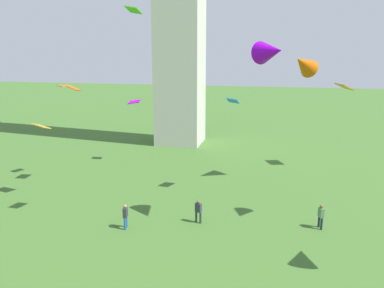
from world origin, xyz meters
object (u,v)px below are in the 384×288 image
object	(u,v)px
person_2	(321,215)
kite_flying_10	(74,88)
kite_flying_9	(344,87)
person_1	(198,210)
person_0	(125,215)
kite_flying_4	(134,102)
kite_flying_8	(65,86)
kite_flying_6	(271,52)
kite_flying_7	(41,126)
kite_flying_5	(304,64)
kite_flying_1	(134,10)
kite_flying_0	(233,101)

from	to	relation	value
person_2	kite_flying_10	xyz separation A→B (m)	(-19.36, 4.37, 7.34)
kite_flying_9	person_1	bearing A→B (deg)	120.48
person_0	kite_flying_4	bearing A→B (deg)	-169.65
kite_flying_4	kite_flying_8	bearing A→B (deg)	-124.18
kite_flying_10	kite_flying_9	bearing A→B (deg)	-76.92
person_2	kite_flying_6	world-z (taller)	kite_flying_6
kite_flying_8	kite_flying_10	distance (m)	2.24
kite_flying_7	kite_flying_9	size ratio (longest dim) A/B	0.70
kite_flying_5	kite_flying_9	world-z (taller)	kite_flying_5
kite_flying_6	kite_flying_1	bearing A→B (deg)	149.60
kite_flying_1	kite_flying_5	bearing A→B (deg)	-45.07
kite_flying_0	kite_flying_4	bearing A→B (deg)	-118.29
person_1	kite_flying_5	size ratio (longest dim) A/B	0.53
kite_flying_0	kite_flying_8	world-z (taller)	kite_flying_8
kite_flying_1	kite_flying_9	world-z (taller)	kite_flying_1
person_1	kite_flying_7	distance (m)	13.70
kite_flying_1	kite_flying_7	xyz separation A→B (m)	(-9.12, 3.52, -7.83)
kite_flying_5	kite_flying_8	size ratio (longest dim) A/B	2.36
person_1	kite_flying_10	xyz separation A→B (m)	(-11.46, 5.24, 7.36)
person_2	kite_flying_7	xyz separation A→B (m)	(-20.57, 1.20, 4.76)
kite_flying_5	kite_flying_8	world-z (taller)	kite_flying_5
kite_flying_5	person_0	bearing A→B (deg)	-100.89
person_1	kite_flying_7	bearing A→B (deg)	14.31
person_1	kite_flying_4	xyz separation A→B (m)	(-9.18, 12.72, 5.40)
person_0	person_1	bearing A→B (deg)	105.55
kite_flying_4	kite_flying_7	bearing A→B (deg)	-108.91
kite_flying_6	kite_flying_0	bearing A→B (deg)	74.93
person_2	kite_flying_9	size ratio (longest dim) A/B	0.80
person_1	kite_flying_0	size ratio (longest dim) A/B	1.27
kite_flying_8	kite_flying_10	bearing A→B (deg)	-108.70
kite_flying_6	kite_flying_9	size ratio (longest dim) A/B	1.19
person_0	kite_flying_1	xyz separation A→B (m)	(0.87, 0.45, 12.58)
kite_flying_8	kite_flying_9	xyz separation A→B (m)	(23.95, 8.26, -0.33)
kite_flying_6	person_1	bearing A→B (deg)	137.77
person_2	kite_flying_5	distance (m)	12.66
person_2	kite_flying_8	world-z (taller)	kite_flying_8
kite_flying_10	kite_flying_8	bearing A→B (deg)	38.35
person_0	kite_flying_10	size ratio (longest dim) A/B	1.25
kite_flying_10	kite_flying_7	bearing A→B (deg)	148.53
person_0	kite_flying_6	bearing A→B (deg)	93.28
kite_flying_4	kite_flying_7	xyz separation A→B (m)	(-3.49, -10.64, -0.61)
person_1	person_2	bearing A→B (deg)	-150.11
person_1	kite_flying_1	bearing A→B (deg)	45.81
person_2	kite_flying_9	bearing A→B (deg)	147.82
kite_flying_1	kite_flying_10	world-z (taller)	kite_flying_1
person_2	kite_flying_0	distance (m)	10.56
person_2	kite_flying_7	bearing A→B (deg)	-113.89
kite_flying_1	kite_flying_5	xyz separation A→B (m)	(10.23, 10.84, -3.30)
kite_flying_8	kite_flying_1	bearing A→B (deg)	-107.95
kite_flying_4	kite_flying_6	size ratio (longest dim) A/B	0.51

